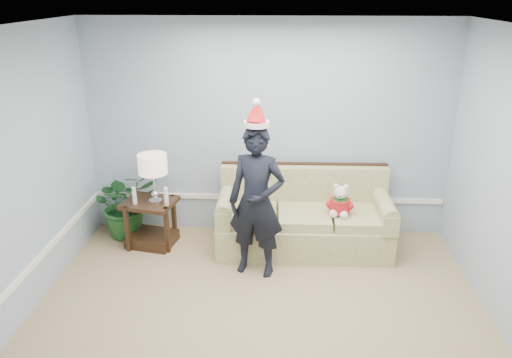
{
  "coord_description": "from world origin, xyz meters",
  "views": [
    {
      "loc": [
        0.21,
        -3.46,
        2.99
      ],
      "look_at": [
        -0.09,
        1.55,
        1.07
      ],
      "focal_mm": 35.0,
      "sensor_mm": 36.0,
      "label": 1
    }
  ],
  "objects_px": {
    "side_table": "(152,227)",
    "houseplant": "(126,203)",
    "man": "(257,202)",
    "table_lamp": "(153,166)",
    "teddy_bear": "(340,204)",
    "sofa": "(303,220)"
  },
  "relations": [
    {
      "from": "man",
      "to": "sofa",
      "type": "bearing_deg",
      "value": 62.84
    },
    {
      "from": "table_lamp",
      "to": "houseplant",
      "type": "distance_m",
      "value": 0.81
    },
    {
      "from": "sofa",
      "to": "man",
      "type": "height_order",
      "value": "man"
    },
    {
      "from": "table_lamp",
      "to": "teddy_bear",
      "type": "distance_m",
      "value": 2.23
    },
    {
      "from": "side_table",
      "to": "man",
      "type": "relative_size",
      "value": 0.41
    },
    {
      "from": "side_table",
      "to": "houseplant",
      "type": "relative_size",
      "value": 0.79
    },
    {
      "from": "houseplant",
      "to": "table_lamp",
      "type": "bearing_deg",
      "value": -30.56
    },
    {
      "from": "table_lamp",
      "to": "man",
      "type": "bearing_deg",
      "value": -22.68
    },
    {
      "from": "table_lamp",
      "to": "teddy_bear",
      "type": "relative_size",
      "value": 1.57
    },
    {
      "from": "table_lamp",
      "to": "sofa",
      "type": "bearing_deg",
      "value": 3.63
    },
    {
      "from": "side_table",
      "to": "man",
      "type": "distance_m",
      "value": 1.58
    },
    {
      "from": "sofa",
      "to": "side_table",
      "type": "xyz_separation_m",
      "value": [
        -1.87,
        -0.08,
        -0.12
      ]
    },
    {
      "from": "sofa",
      "to": "teddy_bear",
      "type": "bearing_deg",
      "value": -23.73
    },
    {
      "from": "man",
      "to": "side_table",
      "type": "bearing_deg",
      "value": 170.34
    },
    {
      "from": "sofa",
      "to": "houseplant",
      "type": "relative_size",
      "value": 2.37
    },
    {
      "from": "man",
      "to": "table_lamp",
      "type": "bearing_deg",
      "value": 170.41
    },
    {
      "from": "side_table",
      "to": "table_lamp",
      "type": "relative_size",
      "value": 1.14
    },
    {
      "from": "table_lamp",
      "to": "houseplant",
      "type": "bearing_deg",
      "value": 149.44
    },
    {
      "from": "sofa",
      "to": "houseplant",
      "type": "distance_m",
      "value": 2.26
    },
    {
      "from": "side_table",
      "to": "houseplant",
      "type": "xyz_separation_m",
      "value": [
        -0.38,
        0.24,
        0.21
      ]
    },
    {
      "from": "side_table",
      "to": "man",
      "type": "xyz_separation_m",
      "value": [
        1.34,
        -0.56,
        0.62
      ]
    },
    {
      "from": "side_table",
      "to": "table_lamp",
      "type": "height_order",
      "value": "table_lamp"
    }
  ]
}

